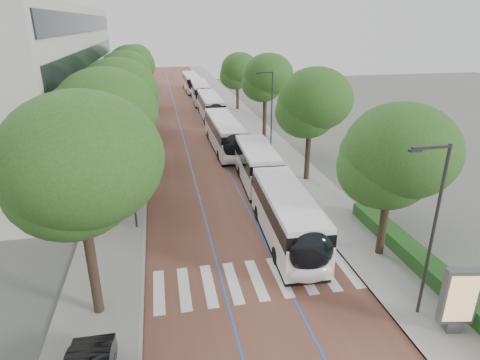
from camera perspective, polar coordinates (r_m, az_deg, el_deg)
The scene contains 21 objects.
ground at distance 20.66m, azimuth 2.51°, elevation -15.64°, with size 160.00×160.00×0.00m, color #51544C.
road at distance 57.47m, azimuth -7.20°, elevation 8.82°, with size 11.00×140.00×0.02m, color brown.
sidewalk_left at distance 57.40m, azimuth -14.76°, elevation 8.32°, with size 4.00×140.00×0.12m, color gray.
sidewalk_right at distance 58.48m, azimuth 0.23°, elevation 9.26°, with size 4.00×140.00×0.12m, color gray.
kerb_left at distance 57.32m, azimuth -12.85°, elevation 8.48°, with size 0.20×140.00×0.14m, color gray.
kerb_right at distance 58.13m, azimuth -1.63°, elevation 9.18°, with size 0.20×140.00×0.14m, color gray.
zebra_crossing at distance 21.47m, azimuth 2.39°, elevation -13.94°, with size 10.55×3.60×0.01m.
lane_line_left at distance 57.37m, azimuth -8.81°, elevation 8.73°, with size 0.12×126.00×0.01m, color #2353B0.
lane_line_right at distance 57.60m, azimuth -5.60°, elevation 8.93°, with size 0.12×126.00×0.01m, color #2353B0.
hedge at distance 23.92m, azimuth 24.60°, elevation -10.65°, with size 1.20×14.00×0.80m, color #1A4116.
streetlight_near at distance 18.49m, azimuth 25.60°, elevation -5.21°, with size 1.82×0.20×8.00m.
streetlight_far at distance 40.18m, azimuth 4.30°, elevation 10.47°, with size 1.82×0.20×8.00m.
lamp_post_left at distance 25.44m, azimuth -15.29°, elevation 1.56°, with size 0.14×0.14×8.00m, color #2D2D30.
trees_left at distance 38.22m, azimuth -16.81°, elevation 12.05°, with size 6.37×60.73×9.60m.
trees_right at distance 38.94m, azimuth 6.48°, elevation 11.78°, with size 5.91×47.71×8.84m.
lead_bus at distance 27.54m, azimuth 4.62°, elevation -1.75°, with size 3.45×18.50×3.20m.
bus_queued_0 at distance 41.71m, azimuth -2.16°, elevation 6.43°, with size 2.60×12.41×3.20m.
bus_queued_1 at distance 55.81m, azimuth -4.18°, elevation 10.25°, with size 2.65×12.42×3.20m.
bus_queued_2 at distance 68.35m, azimuth -5.67°, elevation 12.28°, with size 2.89×12.47×3.20m.
bus_queued_3 at distance 79.88m, azimuth -6.91°, elevation 13.56°, with size 2.69×12.43×3.20m.
ad_panel at distance 19.69m, azimuth 28.66°, elevation -14.66°, with size 1.50×0.68×3.02m.
Camera 1 is at (-4.14, -15.95, 12.47)m, focal length 30.00 mm.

